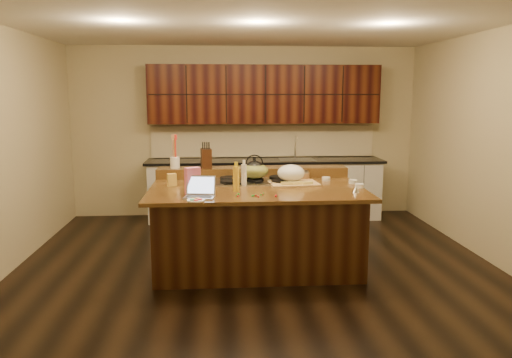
{
  "coord_description": "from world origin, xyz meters",
  "views": [
    {
      "loc": [
        -0.41,
        -5.55,
        1.97
      ],
      "look_at": [
        0.0,
        0.05,
        1.0
      ],
      "focal_mm": 35.0,
      "sensor_mm": 36.0,
      "label": 1
    }
  ],
  "objects": [
    {
      "name": "gumdrop_8",
      "position": [
        -0.23,
        -0.56,
        0.93
      ],
      "size": [
        0.02,
        0.02,
        0.02
      ],
      "primitive_type": "ellipsoid",
      "color": "red",
      "rests_on": "island"
    },
    {
      "name": "gumdrop_7",
      "position": [
        0.03,
        -0.46,
        0.93
      ],
      "size": [
        0.02,
        0.02,
        0.02
      ],
      "primitive_type": "ellipsoid",
      "color": "#198C26",
      "rests_on": "island"
    },
    {
      "name": "strainer_bowl",
      "position": [
        0.57,
        0.43,
        0.97
      ],
      "size": [
        0.32,
        0.32,
        0.09
      ],
      "primitive_type": "cylinder",
      "rotation": [
        0.0,
        0.0,
        -0.43
      ],
      "color": "#996B3F",
      "rests_on": "island"
    },
    {
      "name": "oil_bottle",
      "position": [
        -0.24,
        -0.25,
        1.06
      ],
      "size": [
        0.09,
        0.09,
        0.27
      ],
      "primitive_type": "cylinder",
      "rotation": [
        0.0,
        0.0,
        0.43
      ],
      "color": "yellow",
      "rests_on": "island"
    },
    {
      "name": "back_ledge",
      "position": [
        0.0,
        0.7,
        0.98
      ],
      "size": [
        2.4,
        0.3,
        0.12
      ],
      "primitive_type": "cube",
      "color": "black",
      "rests_on": "island"
    },
    {
      "name": "gumdrop_13",
      "position": [
        -0.08,
        -0.55,
        0.93
      ],
      "size": [
        0.02,
        0.02,
        0.02
      ],
      "primitive_type": "ellipsoid",
      "color": "#198C26",
      "rests_on": "island"
    },
    {
      "name": "gumdrop_11",
      "position": [
        -0.06,
        -0.54,
        0.93
      ],
      "size": [
        0.02,
        0.02,
        0.02
      ],
      "primitive_type": "ellipsoid",
      "color": "#198C26",
      "rests_on": "island"
    },
    {
      "name": "kettle",
      "position": [
        0.0,
        0.3,
        1.07
      ],
      "size": [
        0.24,
        0.24,
        0.21
      ],
      "primitive_type": "ellipsoid",
      "rotation": [
        0.0,
        0.0,
        0.01
      ],
      "color": "black",
      "rests_on": "cooktop"
    },
    {
      "name": "gumdrop_0",
      "position": [
        -0.06,
        -0.54,
        0.93
      ],
      "size": [
        0.02,
        0.02,
        0.02
      ],
      "primitive_type": "ellipsoid",
      "color": "red",
      "rests_on": "island"
    },
    {
      "name": "ramekin_b",
      "position": [
        1.15,
        0.12,
        0.94
      ],
      "size": [
        0.12,
        0.12,
        0.04
      ],
      "primitive_type": "cylinder",
      "rotation": [
        0.0,
        0.0,
        0.25
      ],
      "color": "white",
      "rests_on": "island"
    },
    {
      "name": "utensil_crock",
      "position": [
        -0.97,
        0.7,
        1.11
      ],
      "size": [
        0.15,
        0.15,
        0.14
      ],
      "primitive_type": "cylinder",
      "rotation": [
        0.0,
        0.0,
        0.3
      ],
      "color": "white",
      "rests_on": "back_ledge"
    },
    {
      "name": "laptop",
      "position": [
        -0.62,
        -0.52,
        0.98
      ],
      "size": [
        0.34,
        0.28,
        0.21
      ],
      "rotation": [
        0.0,
        0.0,
        -0.15
      ],
      "color": "#B7B7BC",
      "rests_on": "island"
    },
    {
      "name": "room",
      "position": [
        0.0,
        0.0,
        1.35
      ],
      "size": [
        5.52,
        5.02,
        2.72
      ],
      "color": "black",
      "rests_on": "ground"
    },
    {
      "name": "gumdrop_3",
      "position": [
        0.01,
        -0.51,
        0.93
      ],
      "size": [
        0.02,
        0.02,
        0.02
      ],
      "primitive_type": "ellipsoid",
      "color": "#198C26",
      "rests_on": "island"
    },
    {
      "name": "gumdrop_4",
      "position": [
        0.16,
        -0.55,
        0.93
      ],
      "size": [
        0.02,
        0.02,
        0.02
      ],
      "primitive_type": "ellipsoid",
      "color": "red",
      "rests_on": "island"
    },
    {
      "name": "kitchen_timer",
      "position": [
        1.03,
        -0.41,
        0.96
      ],
      "size": [
        0.1,
        0.1,
        0.07
      ],
      "primitive_type": "cone",
      "rotation": [
        0.0,
        0.0,
        -0.36
      ],
      "color": "silver",
      "rests_on": "island"
    },
    {
      "name": "candy_plate",
      "position": [
        -0.65,
        -0.71,
        0.93
      ],
      "size": [
        0.22,
        0.22,
        0.01
      ],
      "primitive_type": "cylinder",
      "rotation": [
        0.0,
        0.0,
        0.24
      ],
      "color": "white",
      "rests_on": "island"
    },
    {
      "name": "ramekin_a",
      "position": [
        1.15,
        -0.16,
        0.94
      ],
      "size": [
        0.12,
        0.12,
        0.04
      ],
      "primitive_type": "cylinder",
      "rotation": [
        0.0,
        0.0,
        -0.27
      ],
      "color": "white",
      "rests_on": "island"
    },
    {
      "name": "green_bowl",
      "position": [
        0.0,
        0.3,
        1.06
      ],
      "size": [
        0.38,
        0.38,
        0.18
      ],
      "primitive_type": "ellipsoid",
      "rotation": [
        0.0,
        0.0,
        0.15
      ],
      "color": "olive",
      "rests_on": "cooktop"
    },
    {
      "name": "pink_bag",
      "position": [
        -0.7,
        -0.38,
        1.06
      ],
      "size": [
        0.17,
        0.14,
        0.29
      ],
      "primitive_type": "cube",
      "rotation": [
        0.0,
        0.0,
        0.5
      ],
      "color": "pink",
      "rests_on": "island"
    },
    {
      "name": "gumdrop_6",
      "position": [
        0.16,
        -0.59,
        0.93
      ],
      "size": [
        0.02,
        0.02,
        0.02
      ],
      "primitive_type": "ellipsoid",
      "color": "red",
      "rests_on": "island"
    },
    {
      "name": "cooktop",
      "position": [
        0.0,
        0.3,
        0.94
      ],
      "size": [
        0.92,
        0.52,
        0.05
      ],
      "color": "gray",
      "rests_on": "island"
    },
    {
      "name": "knife_block",
      "position": [
        -0.58,
        0.7,
        1.16
      ],
      "size": [
        0.15,
        0.21,
        0.24
      ],
      "primitive_type": "cube",
      "rotation": [
        0.0,
        0.0,
        0.14
      ],
      "color": "black",
      "rests_on": "back_ledge"
    },
    {
      "name": "gumdrop_9",
      "position": [
        -0.05,
        -0.51,
        0.93
      ],
      "size": [
        0.02,
        0.02,
        0.02
      ],
      "primitive_type": "ellipsoid",
      "color": "#198C26",
      "rests_on": "island"
    },
    {
      "name": "package_box",
      "position": [
        -0.96,
        0.13,
        0.99
      ],
      "size": [
        0.12,
        0.1,
        0.14
      ],
      "primitive_type": "cube",
      "rotation": [
        0.0,
        0.0,
        0.31
      ],
      "color": "gold",
      "rests_on": "island"
    },
    {
      "name": "gumdrop_1",
      "position": [
        -0.22,
        -0.45,
        0.93
      ],
      "size": [
        0.02,
        0.02,
        0.02
      ],
      "primitive_type": "ellipsoid",
      "color": "#198C26",
      "rests_on": "island"
    },
    {
      "name": "gumdrop_12",
      "position": [
        0.02,
        -0.48,
        0.93
      ],
      "size": [
        0.02,
        0.02,
        0.02
      ],
      "primitive_type": "ellipsoid",
      "color": "red",
      "rests_on": "island"
    },
    {
      "name": "gumdrop_5",
      "position": [
        -0.24,
        -0.53,
        0.93
      ],
      "size": [
        0.02,
        0.02,
        0.02
      ],
      "primitive_type": "ellipsoid",
      "color": "#198C26",
      "rests_on": "island"
    },
    {
      "name": "gumdrop_2",
      "position": [
        -0.04,
        -0.53,
        0.93
      ],
      "size": [
        0.02,
        0.02,
        0.02
      ],
      "primitive_type": "ellipsoid",
      "color": "red",
      "rests_on": "island"
    },
    {
      "name": "gumdrop_10",
      "position": [
        -0.02,
        -0.6,
        0.93
      ],
      "size": [
        0.02,
        0.02,
        0.02
      ],
      "primitive_type": "ellipsoid",
      "color": "red",
      "rests_on": "island"
    },
    {
      "name": "island",
      "position": [
        0.0,
        0.0,
        0.46
      ],
      "size": [
        2.4,
        1.6,
        0.92
      ],
      "color": "black",
      "rests_on": "ground"
    },
    {
      "name": "vinegar_bottle",
      "position": [
        -0.14,
        0.06,
        1.04
      ],
      "size": [
        0.08,
        0.08,
        0.25
      ],
      "primitive_type": "cylinder",
      "rotation": [
        0.0,
        0.0,
        -0.36
      ],
      "color": "silver",
      "rests_on": "island"
    },
    {
      "name": "wooden_tray",
      "position": [
        0.43,
        0.15,
        1.02
      ],
      "size": [
        0.59,
        0.47,
        0.22
      ],
      "rotation": [
        0.0,
        0.0,
        0.09
      ],
      "color": "tan",
      "rests_on": "island"
    },
    {
      "name": "back_counter",
      "position": [
        0.3,
        2.23,
        0.98
      ],
      "size": [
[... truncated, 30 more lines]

